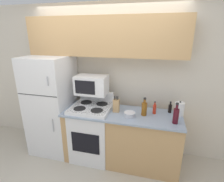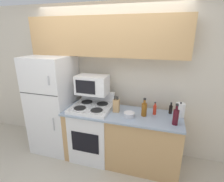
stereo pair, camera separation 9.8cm
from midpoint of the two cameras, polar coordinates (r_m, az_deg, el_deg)
The scene contains 14 objects.
ground_plane at distance 3.10m, azimuth -4.55°, elevation -23.66°, with size 12.00×12.00×0.00m, color beige.
wall_back at distance 3.11m, azimuth -0.15°, elevation 3.59°, with size 8.00×0.05×2.55m.
lower_cabinets at distance 2.97m, azimuth 4.01°, elevation -14.82°, with size 1.82×0.64×0.89m.
refrigerator at distance 3.29m, azimuth -17.63°, elevation -4.11°, with size 0.71×0.74×1.72m.
upper_cabinets at distance 2.84m, azimuth -1.25°, elevation 17.35°, with size 2.53×0.30×0.60m.
stove at distance 3.07m, azimuth -5.41°, elevation -12.76°, with size 0.63×0.63×1.11m.
microwave at distance 2.88m, azimuth -5.51°, elevation 2.06°, with size 0.51×0.32×0.31m.
knife_block at distance 2.73m, azimuth 2.43°, elevation -4.80°, with size 0.09×0.08×0.26m.
bowl at distance 2.61m, azimuth 6.70°, elevation -7.65°, with size 0.17×0.17×0.07m.
bottle_wine_red at distance 2.53m, azimuth 21.15°, elevation -7.77°, with size 0.08×0.08×0.30m.
bottle_soy_sauce at distance 2.85m, azimuth 19.55°, elevation -5.61°, with size 0.05×0.05×0.18m.
bottle_hot_sauce at distance 2.75m, azimuth 14.77°, elevation -5.88°, with size 0.05×0.05×0.20m.
bottle_whiskey at distance 2.65m, azimuth 11.50°, elevation -5.78°, with size 0.08×0.08×0.28m.
kettle at distance 2.78m, azimuth 22.29°, elevation -5.80°, with size 0.14×0.14×0.23m.
Camera 2 is at (0.92, -2.11, 2.07)m, focal length 28.00 mm.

